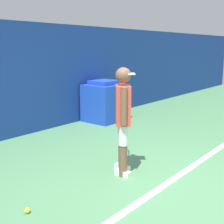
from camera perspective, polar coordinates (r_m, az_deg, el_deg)
ground_plane at (r=4.23m, az=9.50°, el=-13.75°), size 24.00×24.00×0.00m
back_wall at (r=6.44m, az=-19.44°, el=5.30°), size 24.00×0.10×2.32m
court_baseline at (r=4.25m, az=8.95°, el=-13.53°), size 21.60×0.10×0.01m
tennis_player at (r=4.43m, az=2.01°, el=-0.78°), size 0.75×0.66×1.54m
tennis_ball at (r=3.75m, az=-15.24°, el=-16.97°), size 0.07×0.07×0.07m
covered_chair at (r=7.75m, az=-1.39°, el=1.89°), size 0.89×0.82×1.02m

